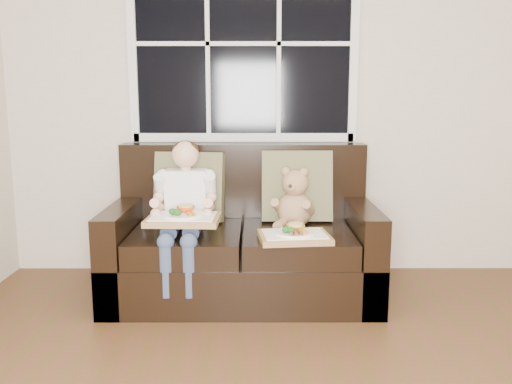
{
  "coord_description": "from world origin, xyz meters",
  "views": [
    {
      "loc": [
        -0.46,
        -1.44,
        1.29
      ],
      "look_at": [
        -0.46,
        1.85,
        0.7
      ],
      "focal_mm": 38.0,
      "sensor_mm": 36.0,
      "label": 1
    }
  ],
  "objects_px": {
    "loveseat": "(243,246)",
    "teddy_bear": "(295,202)",
    "child": "(185,200)",
    "tray_left": "(183,218)",
    "tray_right": "(294,235)"
  },
  "relations": [
    {
      "from": "loveseat",
      "to": "child",
      "type": "distance_m",
      "value": 0.51
    },
    {
      "from": "loveseat",
      "to": "tray_left",
      "type": "relative_size",
      "value": 3.85
    },
    {
      "from": "child",
      "to": "teddy_bear",
      "type": "bearing_deg",
      "value": 9.57
    },
    {
      "from": "teddy_bear",
      "to": "child",
      "type": "bearing_deg",
      "value": -150.61
    },
    {
      "from": "loveseat",
      "to": "tray_left",
      "type": "height_order",
      "value": "loveseat"
    },
    {
      "from": "teddy_bear",
      "to": "tray_left",
      "type": "xyz_separation_m",
      "value": [
        -0.69,
        -0.31,
        -0.03
      ]
    },
    {
      "from": "loveseat",
      "to": "teddy_bear",
      "type": "bearing_deg",
      "value": -0.06
    },
    {
      "from": "child",
      "to": "tray_left",
      "type": "relative_size",
      "value": 1.95
    },
    {
      "from": "loveseat",
      "to": "tray_right",
      "type": "height_order",
      "value": "loveseat"
    },
    {
      "from": "child",
      "to": "tray_left",
      "type": "distance_m",
      "value": 0.2
    },
    {
      "from": "loveseat",
      "to": "child",
      "type": "bearing_deg",
      "value": -161.75
    },
    {
      "from": "child",
      "to": "teddy_bear",
      "type": "distance_m",
      "value": 0.71
    },
    {
      "from": "tray_left",
      "to": "tray_right",
      "type": "height_order",
      "value": "tray_left"
    },
    {
      "from": "loveseat",
      "to": "tray_left",
      "type": "bearing_deg",
      "value": -138.16
    },
    {
      "from": "teddy_bear",
      "to": "tray_right",
      "type": "distance_m",
      "value": 0.38
    }
  ]
}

